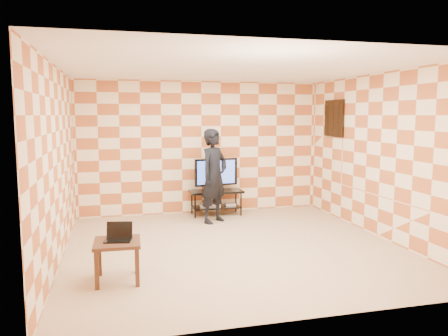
% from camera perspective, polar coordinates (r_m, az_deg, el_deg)
% --- Properties ---
extents(floor, '(5.00, 5.00, 0.00)m').
position_cam_1_polar(floor, '(6.83, 1.24, -10.22)').
color(floor, tan).
rests_on(floor, ground).
extents(wall_back, '(5.00, 0.02, 2.70)m').
position_cam_1_polar(wall_back, '(8.99, -2.95, 2.69)').
color(wall_back, '#FAE5BC').
rests_on(wall_back, ground).
extents(wall_front, '(5.00, 0.02, 2.70)m').
position_cam_1_polar(wall_front, '(4.22, 10.29, -2.23)').
color(wall_front, '#FAE5BC').
rests_on(wall_front, ground).
extents(wall_left, '(0.02, 5.00, 2.70)m').
position_cam_1_polar(wall_left, '(6.38, -20.95, 0.49)').
color(wall_left, '#FAE5BC').
rests_on(wall_left, ground).
extents(wall_right, '(0.02, 5.00, 2.70)m').
position_cam_1_polar(wall_right, '(7.61, 19.75, 1.52)').
color(wall_right, '#FAE5BC').
rests_on(wall_right, ground).
extents(ceiling, '(5.00, 5.00, 0.02)m').
position_cam_1_polar(ceiling, '(6.56, 1.31, 12.93)').
color(ceiling, white).
rests_on(ceiling, wall_back).
extents(wall_art, '(0.04, 0.72, 0.72)m').
position_cam_1_polar(wall_art, '(8.90, 14.17, 6.31)').
color(wall_art, black).
rests_on(wall_art, wall_right).
extents(tv_stand, '(1.06, 0.48, 0.50)m').
position_cam_1_polar(tv_stand, '(8.84, -1.03, -3.81)').
color(tv_stand, black).
rests_on(tv_stand, floor).
extents(tv, '(0.89, 0.20, 0.65)m').
position_cam_1_polar(tv, '(8.76, -1.03, -0.64)').
color(tv, black).
rests_on(tv, tv_stand).
extents(dvd_player, '(0.42, 0.32, 0.07)m').
position_cam_1_polar(dvd_player, '(8.86, -1.85, -4.85)').
color(dvd_player, silver).
rests_on(dvd_player, tv_stand).
extents(game_console, '(0.22, 0.16, 0.05)m').
position_cam_1_polar(game_console, '(8.94, 0.79, -4.80)').
color(game_console, silver).
rests_on(game_console, tv_stand).
extents(side_table, '(0.57, 0.57, 0.50)m').
position_cam_1_polar(side_table, '(5.53, -13.77, -10.13)').
color(side_table, '#361E15').
rests_on(side_table, floor).
extents(laptop, '(0.35, 0.30, 0.21)m').
position_cam_1_polar(laptop, '(5.53, -13.59, -8.62)').
color(laptop, black).
rests_on(laptop, side_table).
extents(person, '(0.77, 0.73, 1.76)m').
position_cam_1_polar(person, '(8.17, -1.31, -1.04)').
color(person, black).
rests_on(person, floor).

